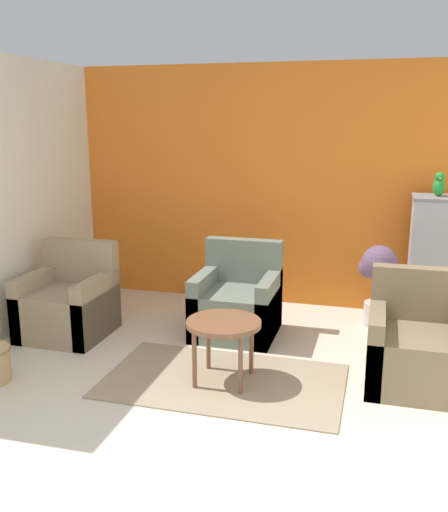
# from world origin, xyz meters

# --- Properties ---
(ground_plane) EXTENTS (20.00, 20.00, 0.00)m
(ground_plane) POSITION_xyz_m (0.00, 0.00, 0.00)
(ground_plane) COLOR beige
(ground_plane) RESTS_ON ground
(wall_back_accent) EXTENTS (4.32, 0.06, 2.59)m
(wall_back_accent) POSITION_xyz_m (0.00, 3.33, 1.29)
(wall_back_accent) COLOR orange
(wall_back_accent) RESTS_ON ground_plane
(area_rug) EXTENTS (1.87, 1.11, 0.01)m
(area_rug) POSITION_xyz_m (0.12, 1.20, 0.01)
(area_rug) COLOR gray
(area_rug) RESTS_ON ground_plane
(coffee_table) EXTENTS (0.58, 0.58, 0.51)m
(coffee_table) POSITION_xyz_m (0.12, 1.20, 0.45)
(coffee_table) COLOR brown
(coffee_table) RESTS_ON ground_plane
(armchair_left) EXTENTS (0.75, 0.75, 0.87)m
(armchair_left) POSITION_xyz_m (-1.58, 1.79, 0.29)
(armchair_left) COLOR #9E896B
(armchair_left) RESTS_ON ground_plane
(armchair_right) EXTENTS (0.75, 0.75, 0.87)m
(armchair_right) POSITION_xyz_m (1.58, 1.56, 0.29)
(armchair_right) COLOR #7A664C
(armchair_right) RESTS_ON ground_plane
(armchair_middle) EXTENTS (0.75, 0.75, 0.87)m
(armchair_middle) POSITION_xyz_m (-0.04, 2.24, 0.29)
(armchair_middle) COLOR slate
(armchair_middle) RESTS_ON ground_plane
(birdcage) EXTENTS (0.46, 0.46, 1.30)m
(birdcage) POSITION_xyz_m (1.74, 2.93, 0.65)
(birdcage) COLOR slate
(birdcage) RESTS_ON ground_plane
(parrot) EXTENTS (0.11, 0.20, 0.23)m
(parrot) POSITION_xyz_m (1.74, 2.93, 1.41)
(parrot) COLOR #1E842D
(parrot) RESTS_ON birdcage
(potted_plant) EXTENTS (0.38, 0.35, 0.82)m
(potted_plant) POSITION_xyz_m (1.25, 2.81, 0.53)
(potted_plant) COLOR beige
(potted_plant) RESTS_ON ground_plane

